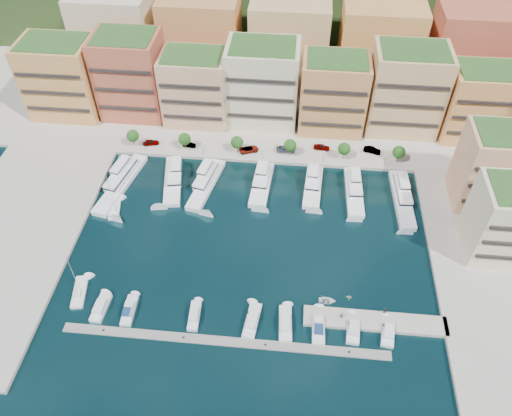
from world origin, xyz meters
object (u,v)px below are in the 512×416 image
object	(u,v)px
cruiser_5	(252,321)
car_4	(322,147)
tree_4	(344,149)
yacht_5	(354,189)
car_3	(286,149)
car_2	(249,149)
tender_1	(349,297)
cruiser_0	(101,308)
lamppost_4	(385,159)
sailboat_0	(80,292)
person_0	(342,315)
tree_3	(290,146)
tree_5	(399,152)
yacht_3	(262,182)
yacht_4	(313,185)
car_5	(372,150)
tree_1	(185,139)
yacht_1	(173,178)
tree_0	(133,136)
person_1	(384,311)
cruiser_1	(129,310)
cruiser_7	(318,327)
sailboat_2	(115,209)
lamppost_2	(263,151)
lamppost_0	(144,144)
cruiser_6	(285,324)
car_1	(189,145)
tree_2	(237,142)
cruiser_9	(388,332)
yacht_6	(402,196)
lamppost_1	(203,147)
cruiser_8	(353,330)
tender_0	(327,301)

from	to	relation	value
cruiser_5	car_4	world-z (taller)	car_4
tree_4	yacht_5	world-z (taller)	tree_4
car_3	car_2	bearing A→B (deg)	92.37
tender_1	cruiser_0	bearing A→B (deg)	103.66
car_3	lamppost_4	bearing A→B (deg)	-102.16
sailboat_0	person_0	world-z (taller)	sailboat_0
tree_3	sailboat_0	size ratio (longest dim) A/B	0.43
tree_5	yacht_3	world-z (taller)	tree_5
yacht_4	car_5	bearing A→B (deg)	42.82
tree_1	yacht_1	world-z (taller)	tree_1
tree_0	lamppost_4	bearing A→B (deg)	-1.73
cruiser_5	person_1	world-z (taller)	person_1
cruiser_1	person_0	distance (m)	48.10
lamppost_4	yacht_1	distance (m)	62.05
lamppost_4	cruiser_7	xyz separation A→B (m)	(-18.64, -55.82, -3.26)
lamppost_4	yacht_3	xyz separation A→B (m)	(-35.29, -10.53, -2.62)
sailboat_2	person_0	xyz separation A→B (m)	(60.91, -28.80, 1.63)
yacht_3	car_3	distance (m)	15.91
tree_1	lamppost_2	xyz separation A→B (m)	(24.00, -2.30, -0.92)
lamppost_0	lamppost_2	size ratio (longest dim) A/B	1.00
cruiser_0	cruiser_5	distance (m)	34.86
cruiser_5	tender_1	xyz separation A→B (m)	(21.86, 8.68, -0.15)
lamppost_2	lamppost_4	size ratio (longest dim) A/B	1.00
car_3	cruiser_6	bearing A→B (deg)	179.05
yacht_3	car_1	distance (m)	27.56
lamppost_2	car_2	size ratio (longest dim) A/B	0.71
cruiser_6	car_5	bearing A→B (deg)	69.71
tree_1	lamppost_0	distance (m)	12.25
tree_1	tree_2	bearing A→B (deg)	0.00
tree_2	cruiser_9	size ratio (longest dim) A/B	0.75
tree_4	person_0	bearing A→B (deg)	-91.66
lamppost_0	cruiser_7	distance (m)	77.29
lamppost_4	car_5	world-z (taller)	lamppost_4
yacht_3	cruiser_1	xyz separation A→B (m)	(-26.33, -45.28, -0.64)
lamppost_2	yacht_5	xyz separation A→B (m)	(26.87, -11.03, -2.62)
person_0	yacht_6	bearing A→B (deg)	-69.41
lamppost_2	person_0	world-z (taller)	lamppost_2
tree_0	tender_1	distance (m)	81.29
lamppost_4	yacht_5	distance (m)	14.56
car_5	person_1	size ratio (longest dim) A/B	2.62
tree_4	yacht_6	distance (m)	22.13
cruiser_0	lamppost_1	bearing A→B (deg)	75.59
tree_5	sailboat_2	distance (m)	83.08
lamppost_2	car_3	bearing A→B (deg)	31.63
cruiser_5	sailboat_0	world-z (taller)	sailboat_0
tree_4	lamppost_4	distance (m)	12.25
cruiser_7	tree_4	bearing A→B (deg)	83.48
yacht_3	car_5	distance (m)	36.24
cruiser_8	tender_0	world-z (taller)	cruiser_8
tree_2	cruiser_5	distance (m)	59.20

